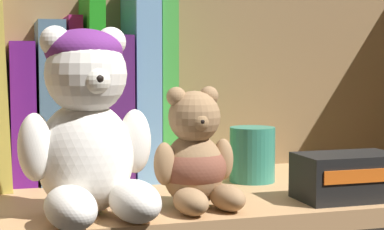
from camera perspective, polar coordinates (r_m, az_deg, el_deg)
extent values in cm
cube|color=tan|center=(71.70, -1.73, -7.55)|extent=(77.86, 28.25, 2.00)
cube|color=olive|center=(84.41, -4.34, 3.45)|extent=(80.26, 1.20, 28.82)
cube|color=#51136E|center=(78.72, -14.92, 0.24)|extent=(2.83, 9.75, 16.63)
cube|color=#415F7B|center=(78.81, -12.55, 1.19)|extent=(3.10, 10.26, 19.09)
cube|color=#901B53|center=(79.03, -10.62, 1.43)|extent=(1.62, 9.56, 19.66)
cube|color=#198717|center=(79.21, -9.17, 2.36)|extent=(2.12, 13.99, 22.18)
cube|color=#46195B|center=(79.75, -7.19, 0.68)|extent=(3.03, 14.37, 17.37)
cube|color=#6496C3|center=(80.20, -4.88, 3.18)|extent=(2.97, 13.54, 24.25)
cube|color=green|center=(80.81, -2.95, 3.23)|extent=(1.95, 11.78, 24.31)
ellipsoid|color=white|center=(60.65, -9.52, -3.78)|extent=(9.07, 8.32, 10.67)
sphere|color=white|center=(59.51, -9.47, 3.65)|extent=(7.59, 7.59, 7.59)
sphere|color=white|center=(59.31, -12.12, 6.46)|extent=(2.84, 2.84, 2.84)
sphere|color=white|center=(60.88, -7.26, 6.48)|extent=(2.84, 2.84, 2.84)
sphere|color=white|center=(56.96, -8.65, 3.16)|extent=(2.84, 2.84, 2.84)
sphere|color=black|center=(56.01, -8.33, 3.22)|extent=(1.00, 1.00, 1.00)
ellipsoid|color=white|center=(55.68, -10.81, -8.15)|extent=(5.45, 7.75, 3.79)
ellipsoid|color=white|center=(57.53, -5.13, -7.67)|extent=(5.45, 7.75, 3.79)
ellipsoid|color=white|center=(58.72, -13.86, -2.81)|extent=(3.58, 3.58, 6.16)
ellipsoid|color=white|center=(61.56, -5.12, -2.35)|extent=(3.58, 3.58, 6.16)
ellipsoid|color=#632573|center=(60.02, -9.65, 5.65)|extent=(7.21, 7.21, 4.17)
ellipsoid|color=#93704C|center=(63.32, 0.07, -4.94)|extent=(6.14, 5.63, 7.22)
sphere|color=#93704C|center=(62.33, 0.22, -0.17)|extent=(5.13, 5.13, 5.13)
sphere|color=#93704C|center=(61.72, -1.41, 1.65)|extent=(1.92, 1.92, 1.92)
sphere|color=#93704C|center=(63.36, 1.51, 1.72)|extent=(1.92, 1.92, 1.92)
sphere|color=#9B754E|center=(60.76, 1.01, -0.59)|extent=(1.92, 1.92, 1.92)
sphere|color=black|center=(60.16, 1.32, -0.59)|extent=(0.67, 0.67, 0.67)
ellipsoid|color=#93704C|center=(59.88, -0.12, -7.76)|extent=(3.72, 5.26, 2.57)
ellipsoid|color=#93704C|center=(61.75, 3.19, -7.39)|extent=(3.72, 5.26, 2.57)
ellipsoid|color=#93704C|center=(61.45, -2.48, -4.38)|extent=(2.43, 2.43, 4.17)
ellipsoid|color=#93704C|center=(64.40, 2.79, -3.97)|extent=(2.43, 2.43, 4.17)
ellipsoid|color=brown|center=(63.29, 0.07, -4.78)|extent=(6.64, 6.14, 5.05)
cylinder|color=#2D7A66|center=(76.74, 5.41, -3.52)|extent=(5.43, 5.43, 6.54)
cube|color=black|center=(68.54, 13.72, -5.36)|extent=(10.44, 6.22, 4.79)
cube|color=orange|center=(65.75, 15.14, -5.29)|extent=(8.87, 0.16, 1.34)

